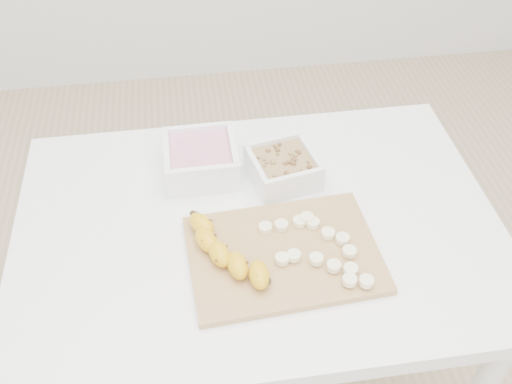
{
  "coord_description": "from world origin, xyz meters",
  "views": [
    {
      "loc": [
        -0.12,
        -0.79,
        1.62
      ],
      "look_at": [
        0.0,
        0.03,
        0.81
      ],
      "focal_mm": 40.0,
      "sensor_mm": 36.0,
      "label": 1
    }
  ],
  "objects": [
    {
      "name": "table",
      "position": [
        0.0,
        0.0,
        0.65
      ],
      "size": [
        1.0,
        0.7,
        0.75
      ],
      "color": "white",
      "rests_on": "ground"
    },
    {
      "name": "bowl_granola",
      "position": [
        0.07,
        0.13,
        0.78
      ],
      "size": [
        0.16,
        0.16,
        0.06
      ],
      "color": "white",
      "rests_on": "table"
    },
    {
      "name": "cutting_board",
      "position": [
        0.04,
        -0.1,
        0.76
      ],
      "size": [
        0.38,
        0.28,
        0.01
      ],
      "primitive_type": "cube",
      "rotation": [
        0.0,
        0.0,
        0.06
      ],
      "color": "tan",
      "rests_on": "table"
    },
    {
      "name": "banana_slices",
      "position": [
        0.1,
        -0.1,
        0.77
      ],
      "size": [
        0.19,
        0.2,
        0.02
      ],
      "color": "#F8EBB9",
      "rests_on": "cutting_board"
    },
    {
      "name": "bowl_yogurt",
      "position": [
        -0.1,
        0.18,
        0.79
      ],
      "size": [
        0.16,
        0.16,
        0.07
      ],
      "color": "white",
      "rests_on": "table"
    },
    {
      "name": "banana",
      "position": [
        -0.07,
        -0.1,
        0.78
      ],
      "size": [
        0.14,
        0.23,
        0.04
      ],
      "primitive_type": null,
      "rotation": [
        0.0,
        0.0,
        0.39
      ],
      "color": "gold",
      "rests_on": "cutting_board"
    }
  ]
}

